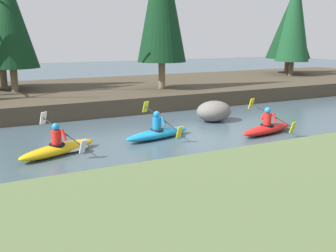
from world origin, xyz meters
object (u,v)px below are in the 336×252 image
object	(u,v)px
boulder_midstream	(214,111)
kayaker_trailing	(62,148)
kayaker_lead	(268,128)
kayaker_middle	(158,132)

from	to	relation	value
boulder_midstream	kayaker_trailing	bearing A→B (deg)	-164.63
kayaker_lead	kayaker_trailing	size ratio (longest dim) A/B	1.03
kayaker_middle	kayaker_trailing	size ratio (longest dim) A/B	1.03
kayaker_lead	kayaker_trailing	bearing A→B (deg)	161.09
kayaker_middle	kayaker_trailing	world-z (taller)	same
kayaker_middle	boulder_midstream	size ratio (longest dim) A/B	1.78
kayaker_trailing	boulder_midstream	size ratio (longest dim) A/B	1.73
kayaker_middle	kayaker_lead	bearing A→B (deg)	-29.57
kayaker_trailing	boulder_midstream	xyz separation A→B (m)	(6.86, 1.89, 0.24)
kayaker_lead	kayaker_middle	distance (m)	4.15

